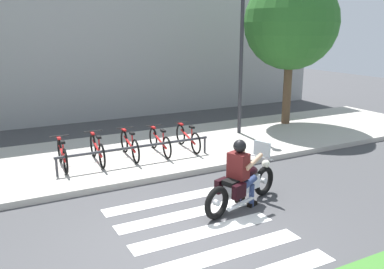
{
  "coord_description": "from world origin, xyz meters",
  "views": [
    {
      "loc": [
        -2.76,
        -5.9,
        3.58
      ],
      "look_at": [
        1.74,
        2.63,
        1.09
      ],
      "focal_mm": 38.62,
      "sensor_mm": 36.0,
      "label": 1
    }
  ],
  "objects_px": {
    "rider": "(241,169)",
    "bicycle_4": "(188,138)",
    "motorcycle": "(242,185)",
    "tree_near_rack": "(291,23)",
    "bike_rack": "(137,148)",
    "bicycle_3": "(160,142)",
    "street_lamp": "(241,52)",
    "bicycle_0": "(62,155)",
    "bicycle_2": "(130,145)",
    "bicycle_1": "(97,150)"
  },
  "relations": [
    {
      "from": "bicycle_1",
      "to": "bicycle_4",
      "type": "distance_m",
      "value": 2.66
    },
    {
      "from": "rider",
      "to": "bike_rack",
      "type": "height_order",
      "value": "rider"
    },
    {
      "from": "bicycle_0",
      "to": "bicycle_4",
      "type": "bearing_deg",
      "value": 0.01
    },
    {
      "from": "motorcycle",
      "to": "bicycle_4",
      "type": "xyz_separation_m",
      "value": [
        0.67,
        3.75,
        0.03
      ]
    },
    {
      "from": "motorcycle",
      "to": "bicycle_2",
      "type": "relative_size",
      "value": 1.28
    },
    {
      "from": "bicycle_1",
      "to": "bicycle_4",
      "type": "bearing_deg",
      "value": 0.02
    },
    {
      "from": "bicycle_4",
      "to": "street_lamp",
      "type": "bearing_deg",
      "value": 20.73
    },
    {
      "from": "rider",
      "to": "bicycle_3",
      "type": "xyz_separation_m",
      "value": [
        -0.14,
        3.78,
        -0.34
      ]
    },
    {
      "from": "motorcycle",
      "to": "bicycle_2",
      "type": "xyz_separation_m",
      "value": [
        -1.1,
        3.75,
        0.04
      ]
    },
    {
      "from": "bicycle_4",
      "to": "bike_rack",
      "type": "height_order",
      "value": "bicycle_4"
    },
    {
      "from": "motorcycle",
      "to": "street_lamp",
      "type": "bearing_deg",
      "value": 56.53
    },
    {
      "from": "bicycle_1",
      "to": "bicycle_2",
      "type": "height_order",
      "value": "bicycle_1"
    },
    {
      "from": "bicycle_1",
      "to": "tree_near_rack",
      "type": "height_order",
      "value": "tree_near_rack"
    },
    {
      "from": "bicycle_4",
      "to": "tree_near_rack",
      "type": "distance_m",
      "value": 5.91
    },
    {
      "from": "rider",
      "to": "bicycle_0",
      "type": "bearing_deg",
      "value": 126.57
    },
    {
      "from": "bike_rack",
      "to": "tree_near_rack",
      "type": "height_order",
      "value": "tree_near_rack"
    },
    {
      "from": "motorcycle",
      "to": "street_lamp",
      "type": "height_order",
      "value": "street_lamp"
    },
    {
      "from": "bicycle_2",
      "to": "street_lamp",
      "type": "distance_m",
      "value": 4.87
    },
    {
      "from": "bicycle_2",
      "to": "street_lamp",
      "type": "bearing_deg",
      "value": 12.31
    },
    {
      "from": "bicycle_2",
      "to": "street_lamp",
      "type": "relative_size",
      "value": 0.36
    },
    {
      "from": "bike_rack",
      "to": "tree_near_rack",
      "type": "xyz_separation_m",
      "value": [
        6.52,
        1.87,
        3.18
      ]
    },
    {
      "from": "bicycle_2",
      "to": "bike_rack",
      "type": "xyz_separation_m",
      "value": [
        -0.0,
        -0.55,
        0.07
      ]
    },
    {
      "from": "bike_rack",
      "to": "tree_near_rack",
      "type": "bearing_deg",
      "value": 15.98
    },
    {
      "from": "street_lamp",
      "to": "tree_near_rack",
      "type": "distance_m",
      "value": 2.55
    },
    {
      "from": "motorcycle",
      "to": "tree_near_rack",
      "type": "xyz_separation_m",
      "value": [
        5.42,
        5.07,
        3.29
      ]
    },
    {
      "from": "rider",
      "to": "bicycle_4",
      "type": "height_order",
      "value": "rider"
    },
    {
      "from": "bicycle_2",
      "to": "bicycle_4",
      "type": "xyz_separation_m",
      "value": [
        1.77,
        0.0,
        -0.01
      ]
    },
    {
      "from": "bicycle_0",
      "to": "street_lamp",
      "type": "relative_size",
      "value": 0.34
    },
    {
      "from": "rider",
      "to": "bicycle_1",
      "type": "bearing_deg",
      "value": 116.88
    },
    {
      "from": "bicycle_4",
      "to": "bicycle_2",
      "type": "bearing_deg",
      "value": -179.98
    },
    {
      "from": "bicycle_1",
      "to": "bicycle_4",
      "type": "relative_size",
      "value": 1.01
    },
    {
      "from": "motorcycle",
      "to": "bicycle_4",
      "type": "relative_size",
      "value": 1.29
    },
    {
      "from": "tree_near_rack",
      "to": "bicycle_4",
      "type": "bearing_deg",
      "value": -164.54
    },
    {
      "from": "bicycle_4",
      "to": "bike_rack",
      "type": "bearing_deg",
      "value": -162.64
    },
    {
      "from": "bicycle_3",
      "to": "street_lamp",
      "type": "bearing_deg",
      "value": 15.46
    },
    {
      "from": "bicycle_4",
      "to": "street_lamp",
      "type": "relative_size",
      "value": 0.36
    },
    {
      "from": "rider",
      "to": "bicycle_0",
      "type": "relative_size",
      "value": 0.9
    },
    {
      "from": "bicycle_3",
      "to": "street_lamp",
      "type": "height_order",
      "value": "street_lamp"
    },
    {
      "from": "motorcycle",
      "to": "rider",
      "type": "relative_size",
      "value": 1.51
    },
    {
      "from": "motorcycle",
      "to": "bicycle_2",
      "type": "height_order",
      "value": "motorcycle"
    },
    {
      "from": "tree_near_rack",
      "to": "bicycle_2",
      "type": "bearing_deg",
      "value": -168.62
    },
    {
      "from": "bicycle_0",
      "to": "tree_near_rack",
      "type": "bearing_deg",
      "value": 9.0
    },
    {
      "from": "bicycle_0",
      "to": "bicycle_1",
      "type": "bearing_deg",
      "value": -0.0
    },
    {
      "from": "rider",
      "to": "street_lamp",
      "type": "distance_m",
      "value": 5.99
    },
    {
      "from": "street_lamp",
      "to": "bicycle_3",
      "type": "bearing_deg",
      "value": -164.54
    },
    {
      "from": "bicycle_2",
      "to": "bike_rack",
      "type": "relative_size",
      "value": 0.41
    },
    {
      "from": "bicycle_2",
      "to": "bicycle_4",
      "type": "height_order",
      "value": "bicycle_2"
    },
    {
      "from": "bicycle_2",
      "to": "street_lamp",
      "type": "xyz_separation_m",
      "value": [
        4.18,
        0.91,
        2.32
      ]
    },
    {
      "from": "bike_rack",
      "to": "bicycle_0",
      "type": "bearing_deg",
      "value": 162.65
    },
    {
      "from": "bicycle_3",
      "to": "bicycle_4",
      "type": "relative_size",
      "value": 1.01
    }
  ]
}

